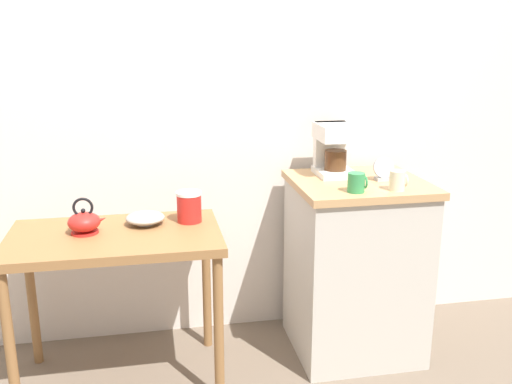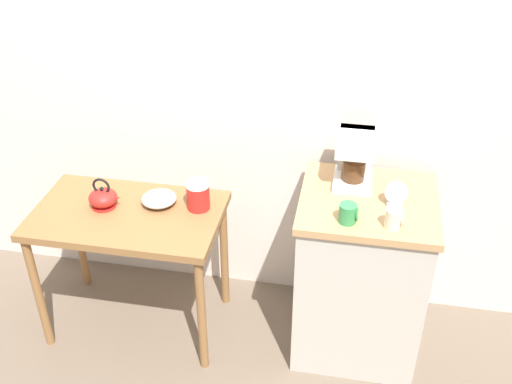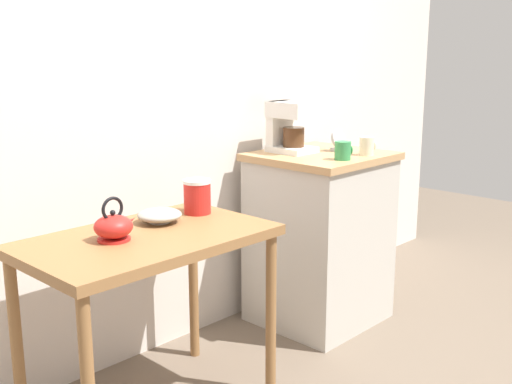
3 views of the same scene
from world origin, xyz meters
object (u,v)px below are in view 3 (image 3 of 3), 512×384
coffee_maker (289,125)px  table_clock (338,141)px  teakettle (114,227)px  canister_enamel (197,196)px  mug_small_cream (367,146)px  bowl_stoneware (160,215)px  mug_tall_green (343,151)px

coffee_maker → table_clock: bearing=-40.5°
teakettle → canister_enamel: 0.47m
coffee_maker → mug_small_cream: (0.19, -0.35, -0.10)m
bowl_stoneware → teakettle: (-0.26, -0.07, 0.02)m
table_clock → canister_enamel: bearing=177.5°
coffee_maker → mug_tall_green: size_ratio=2.93×
canister_enamel → table_clock: bearing=-2.5°
bowl_stoneware → table_clock: table_clock is taller
teakettle → table_clock: bearing=1.5°
mug_small_cream → table_clock: 0.18m
bowl_stoneware → table_clock: 1.16m
bowl_stoneware → mug_small_cream: 1.17m
bowl_stoneware → mug_small_cream: size_ratio=1.95×
bowl_stoneware → mug_tall_green: 0.98m
teakettle → mug_small_cream: mug_small_cream is taller
teakettle → coffee_maker: size_ratio=0.67×
teakettle → coffee_maker: bearing=9.7°
bowl_stoneware → canister_enamel: 0.21m
mug_small_cream → table_clock: (0.01, 0.18, 0.01)m
canister_enamel → table_clock: (0.94, -0.04, 0.14)m
canister_enamel → coffee_maker: coffee_maker is taller
bowl_stoneware → table_clock: (1.14, -0.04, 0.19)m
mug_small_cream → table_clock: bearing=87.3°
canister_enamel → mug_small_cream: 0.97m
teakettle → coffee_maker: coffee_maker is taller
bowl_stoneware → teakettle: size_ratio=1.03×
canister_enamel → coffee_maker: (0.74, 0.13, 0.23)m
teakettle → mug_small_cream: bearing=-6.0°
teakettle → mug_small_cream: (1.40, -0.15, 0.16)m
coffee_maker → mug_small_cream: bearing=-61.6°
mug_small_cream → coffee_maker: bearing=118.4°
coffee_maker → mug_tall_green: 0.36m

